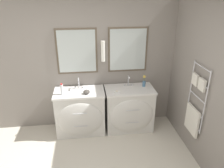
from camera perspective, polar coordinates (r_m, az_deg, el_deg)
wall_back at (r=4.22m, az=-8.24°, el=5.40°), size 5.28×0.15×2.60m
wall_right at (r=3.63m, az=22.31°, el=0.53°), size 0.13×3.98×2.60m
vanity_left at (r=4.25m, az=-8.29°, el=-7.30°), size 0.93×0.60×0.87m
vanity_right at (r=4.33m, az=4.54°, el=-6.53°), size 0.93×0.60×0.87m
faucet_left at (r=4.16m, az=-8.69°, el=0.13°), size 0.17×0.13×0.21m
faucet_right at (r=4.24m, az=4.33°, el=0.78°), size 0.17×0.13×0.21m
toiletry_bottle at (r=3.99m, az=-12.95°, el=-1.37°), size 0.05×0.05×0.21m
amenity_bowl at (r=3.96m, az=-6.68°, el=-2.08°), size 0.12×0.12×0.07m
flower_vase at (r=4.26m, az=8.38°, el=0.61°), size 0.06×0.06×0.23m
soap_dish at (r=3.98m, az=1.29°, el=-2.07°), size 0.10×0.07×0.04m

